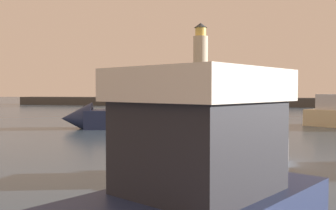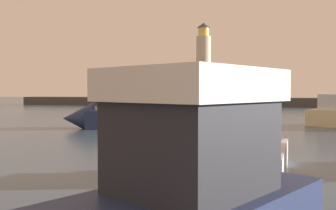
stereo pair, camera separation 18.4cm
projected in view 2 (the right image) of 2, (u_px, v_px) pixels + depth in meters
ground_plane at (218, 121)px, 32.75m from camera, size 220.00×220.00×0.00m
breakwater at (242, 102)px, 63.60m from camera, size 79.99×4.48×1.44m
lighthouse at (203, 62)px, 64.97m from camera, size 2.46×2.46×12.64m
motorboat_3 at (124, 114)px, 26.30m from camera, size 8.53×4.79×3.64m
motorboat_5 at (263, 152)px, 12.61m from camera, size 1.91×5.68×1.98m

